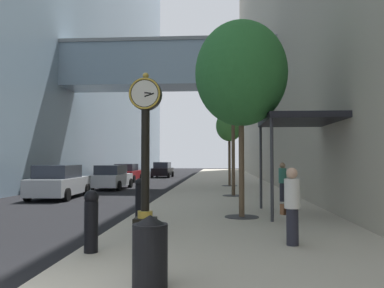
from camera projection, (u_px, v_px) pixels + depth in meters
ground_plane at (182, 184)px, 31.76m from camera, size 110.00×110.00×0.00m
sidewalk_right at (225, 181)px, 34.53m from camera, size 6.83×80.00×0.14m
building_block_left at (46, 2)px, 36.18m from camera, size 24.38×80.00×32.53m
street_clock at (145, 144)px, 10.39m from camera, size 0.84×0.55×4.14m
bollard_nearest at (91, 220)px, 8.03m from camera, size 0.29×0.29×1.25m
bollard_third at (140, 197)px, 12.91m from camera, size 0.29×0.29×1.25m
street_tree_near at (241, 74)px, 13.03m from camera, size 2.99×2.99×6.39m
street_tree_mid_near at (233, 100)px, 20.54m from camera, size 1.87×1.87×6.06m
street_tree_mid_far at (229, 127)px, 28.01m from camera, size 1.88×1.88×5.28m
trash_bin at (150, 250)px, 5.85m from camera, size 0.53×0.53×1.05m
pedestrian_walking at (292, 204)px, 8.70m from camera, size 0.48×0.52×1.69m
pedestrian_by_clock at (283, 181)px, 17.61m from camera, size 0.40×0.40×1.71m
storefront_awning at (297, 122)px, 13.58m from camera, size 2.40×3.60×3.30m
car_white_near at (112, 177)px, 26.66m from camera, size 2.11×4.30×1.60m
car_red_mid at (127, 173)px, 35.21m from camera, size 2.09×4.10×1.58m
car_black_far at (163, 170)px, 43.71m from camera, size 2.11×4.23×1.67m
car_silver_trailing at (59, 182)px, 20.50m from camera, size 2.24×4.74×1.70m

